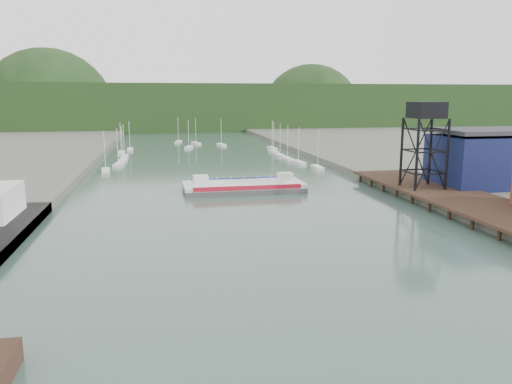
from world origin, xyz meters
name	(u,v)px	position (x,y,z in m)	size (l,w,h in m)	color
east_pier	(473,202)	(37.00, 45.00, 1.90)	(14.00, 70.00, 2.45)	black
lift_tower	(426,116)	(35.00, 58.00, 15.65)	(6.50, 6.50, 16.00)	black
blue_shed	(488,158)	(50.00, 60.00, 7.06)	(20.50, 14.50, 11.30)	#0D0D3B
marina_sailboats	(202,154)	(0.08, 138.46, 0.35)	(57.71, 92.65, 0.90)	silver
distant_hills	(174,110)	(-3.98, 301.35, 10.38)	(500.00, 120.00, 80.00)	black
chain_ferry	(244,186)	(2.96, 71.66, 1.01)	(24.55, 10.31, 3.52)	#454447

